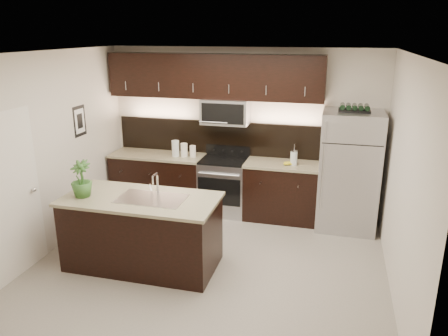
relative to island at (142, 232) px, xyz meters
name	(u,v)px	position (x,y,z in m)	size (l,w,h in m)	color
ground	(210,263)	(0.83, 0.25, -0.47)	(4.50, 4.50, 0.00)	gray
room_walls	(199,139)	(0.72, 0.22, 1.22)	(4.52, 4.02, 2.71)	beige
counter_run	(212,185)	(0.37, 1.94, 0.00)	(3.51, 0.65, 0.94)	black
upper_fixtures	(215,83)	(0.40, 2.09, 1.67)	(3.49, 0.40, 1.66)	black
island	(142,232)	(0.00, 0.00, 0.00)	(1.96, 0.96, 0.94)	black
sink_faucet	(152,197)	(0.15, 0.01, 0.48)	(0.84, 0.50, 0.28)	silver
refrigerator	(349,171)	(2.55, 1.88, 0.44)	(0.88, 0.79, 1.82)	#B2B2B7
wine_rack	(355,108)	(2.55, 1.88, 1.40)	(0.45, 0.28, 0.10)	black
plant	(81,179)	(-0.72, -0.14, 0.70)	(0.26, 0.26, 0.47)	#356428
canisters	(182,150)	(-0.13, 1.91, 0.59)	(0.40, 0.15, 0.27)	silver
french_press	(294,157)	(1.72, 1.89, 0.59)	(0.11, 0.11, 0.33)	silver
bananas	(286,163)	(1.60, 1.86, 0.49)	(0.17, 0.13, 0.05)	gold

